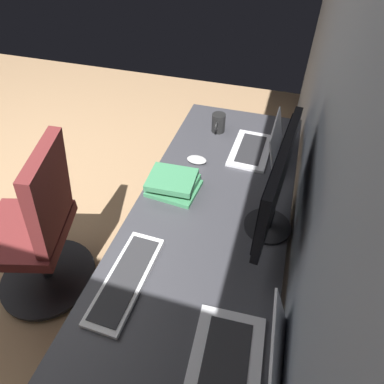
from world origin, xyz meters
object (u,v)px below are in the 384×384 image
drawer_pedestal (217,249)px  office_chair (40,234)px  keyboard_main (126,279)px  book_stack_near (173,183)px  monitor_primary (276,184)px  laptop_leftmost (245,363)px  mouse_main (197,160)px  coffee_mug (218,123)px  laptop_left (261,146)px

drawer_pedestal → office_chair: size_ratio=0.72×
keyboard_main → book_stack_near: 0.53m
monitor_primary → office_chair: (0.15, -1.13, -0.52)m
laptop_leftmost → book_stack_near: 0.85m
laptop_leftmost → keyboard_main: 0.51m
mouse_main → coffee_mug: coffee_mug is taller
laptop_leftmost → keyboard_main: size_ratio=0.84×
laptop_left → keyboard_main: (0.93, -0.36, -0.04)m
office_chair → drawer_pedestal: bearing=105.7°
laptop_leftmost → office_chair: bearing=-111.5°
laptop_left → mouse_main: 0.35m
laptop_leftmost → keyboard_main: laptop_leftmost is taller
book_stack_near → office_chair: bearing=-68.9°
mouse_main → book_stack_near: size_ratio=0.42×
keyboard_main → book_stack_near: (-0.53, 0.00, 0.03)m
monitor_primary → book_stack_near: monitor_primary is taller
office_chair → monitor_primary: bearing=97.4°
keyboard_main → office_chair: office_chair is taller
drawer_pedestal → laptop_left: 0.61m
laptop_leftmost → coffee_mug: 1.31m
drawer_pedestal → office_chair: office_chair is taller
drawer_pedestal → laptop_leftmost: 0.86m
laptop_leftmost → mouse_main: bearing=-155.7°
laptop_left → office_chair: office_chair is taller
monitor_primary → drawer_pedestal: bearing=-115.3°
laptop_left → coffee_mug: 0.30m
laptop_leftmost → keyboard_main: bearing=-110.6°
drawer_pedestal → laptop_leftmost: size_ratio=1.95×
drawer_pedestal → office_chair: (0.25, -0.90, 0.11)m
laptop_left → coffee_mug: laptop_left is taller
book_stack_near → drawer_pedestal: bearing=89.0°
drawer_pedestal → book_stack_near: bearing=-91.0°
monitor_primary → keyboard_main: 0.67m
laptop_left → book_stack_near: size_ratio=1.40×
drawer_pedestal → book_stack_near: book_stack_near is taller
laptop_leftmost → mouse_main: laptop_leftmost is taller
mouse_main → office_chair: bearing=-55.9°
drawer_pedestal → keyboard_main: keyboard_main is taller
drawer_pedestal → monitor_primary: 0.68m
book_stack_near → office_chair: size_ratio=0.26×
book_stack_near → coffee_mug: size_ratio=2.10×
mouse_main → coffee_mug: bearing=173.2°
monitor_primary → laptop_left: 0.56m
mouse_main → coffee_mug: size_ratio=0.88×
monitor_primary → laptop_left: monitor_primary is taller
book_stack_near → laptop_leftmost: bearing=33.8°
coffee_mug → office_chair: size_ratio=0.12×
monitor_primary → coffee_mug: size_ratio=4.88×
laptop_leftmost → coffee_mug: laptop_leftmost is taller
drawer_pedestal → laptop_leftmost: bearing=18.6°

